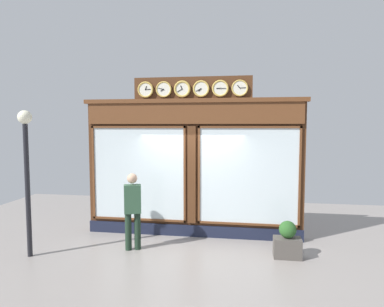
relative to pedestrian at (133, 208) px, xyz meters
The scene contains 6 objects.
ground_plane 2.25m from the pedestrian, 123.82° to the left, with size 14.00×14.00×0.00m, color gray.
shop_facade 1.85m from the pedestrian, 132.86° to the right, with size 5.41×0.42×3.88m.
pedestrian is the anchor object (origin of this frame).
street_lamp 2.40m from the pedestrian, 19.40° to the left, with size 0.28×0.28×3.03m.
planter_box 3.38m from the pedestrian, behind, with size 0.56×0.36×0.41m, color #4C4742.
planter_shrub 3.31m from the pedestrian, behind, with size 0.35×0.35×0.35m, color #285623.
Camera 1 is at (-1.29, 8.13, 2.72)m, focal length 31.97 mm.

